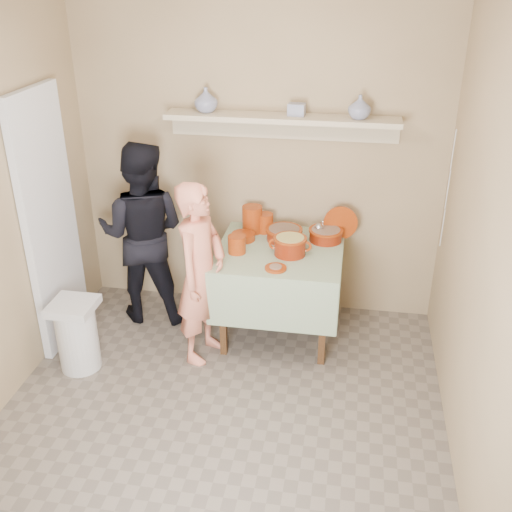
% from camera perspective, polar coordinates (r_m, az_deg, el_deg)
% --- Properties ---
extents(ground, '(3.50, 3.50, 0.00)m').
position_cam_1_polar(ground, '(4.08, -4.00, -16.64)').
color(ground, '#695D52').
rests_on(ground, ground).
extents(tile_panel, '(0.06, 0.70, 2.00)m').
position_cam_1_polar(tile_panel, '(4.78, -19.00, 3.02)').
color(tile_panel, silver).
rests_on(tile_panel, ground).
extents(plate_stack_a, '(0.17, 0.17, 0.22)m').
position_cam_1_polar(plate_stack_a, '(4.91, -0.36, 3.52)').
color(plate_stack_a, '#7F2303').
rests_on(plate_stack_a, serving_table).
extents(plate_stack_b, '(0.13, 0.13, 0.16)m').
position_cam_1_polar(plate_stack_b, '(4.92, 0.86, 3.17)').
color(plate_stack_b, '#7F2303').
rests_on(plate_stack_b, serving_table).
extents(bowl_stack, '(0.14, 0.14, 0.14)m').
position_cam_1_polar(bowl_stack, '(4.57, -1.83, 1.12)').
color(bowl_stack, '#7F2303').
rests_on(bowl_stack, serving_table).
extents(empty_bowl, '(0.19, 0.19, 0.06)m').
position_cam_1_polar(empty_bowl, '(4.80, -1.22, 1.87)').
color(empty_bowl, '#7F2303').
rests_on(empty_bowl, serving_table).
extents(propped_lid, '(0.28, 0.06, 0.27)m').
position_cam_1_polar(propped_lid, '(4.87, 8.05, 3.14)').
color(propped_lid, '#7F2303').
rests_on(propped_lid, serving_table).
extents(vase_right, '(0.19, 0.19, 0.17)m').
position_cam_1_polar(vase_right, '(4.61, 9.85, 13.82)').
color(vase_right, navy).
rests_on(vase_right, wall_shelf).
extents(vase_left, '(0.25, 0.25, 0.19)m').
position_cam_1_polar(vase_left, '(4.77, -4.79, 14.60)').
color(vase_left, navy).
rests_on(vase_left, wall_shelf).
extents(ceramic_box, '(0.14, 0.10, 0.09)m').
position_cam_1_polar(ceramic_box, '(4.66, 3.89, 13.75)').
color(ceramic_box, navy).
rests_on(ceramic_box, wall_shelf).
extents(person_cook, '(0.46, 0.58, 1.41)m').
position_cam_1_polar(person_cook, '(4.43, -5.26, -1.67)').
color(person_cook, '#E67E63').
rests_on(person_cook, ground).
extents(person_helper, '(0.79, 0.63, 1.54)m').
position_cam_1_polar(person_helper, '(4.99, -10.74, 2.14)').
color(person_helper, black).
rests_on(person_helper, ground).
extents(room_shell, '(3.04, 3.54, 2.62)m').
position_cam_1_polar(room_shell, '(3.21, -4.90, 4.91)').
color(room_shell, tan).
rests_on(room_shell, ground).
extents(serving_table, '(0.97, 0.97, 0.76)m').
position_cam_1_polar(serving_table, '(4.71, 2.27, -0.62)').
color(serving_table, '#4C2D16').
rests_on(serving_table, ground).
extents(cazuela_meat_a, '(0.30, 0.30, 0.10)m').
position_cam_1_polar(cazuela_meat_a, '(4.79, 2.69, 2.20)').
color(cazuela_meat_a, '#60180C').
rests_on(cazuela_meat_a, serving_table).
extents(cazuela_meat_b, '(0.28, 0.28, 0.10)m').
position_cam_1_polar(cazuela_meat_b, '(4.81, 6.66, 2.12)').
color(cazuela_meat_b, '#60180C').
rests_on(cazuela_meat_b, serving_table).
extents(ladle, '(0.08, 0.26, 0.19)m').
position_cam_1_polar(ladle, '(4.79, 6.02, 2.73)').
color(ladle, silver).
rests_on(ladle, cazuela_meat_b).
extents(cazuela_rice, '(0.33, 0.25, 0.14)m').
position_cam_1_polar(cazuela_rice, '(4.54, 3.26, 1.12)').
color(cazuela_rice, '#60180C').
rests_on(cazuela_rice, serving_table).
extents(front_plate, '(0.16, 0.16, 0.03)m').
position_cam_1_polar(front_plate, '(4.35, 1.89, -1.14)').
color(front_plate, '#7F2303').
rests_on(front_plate, serving_table).
extents(wall_shelf, '(1.80, 0.25, 0.21)m').
position_cam_1_polar(wall_shelf, '(4.71, 2.49, 12.76)').
color(wall_shelf, '#C1B08F').
rests_on(wall_shelf, room_shell).
extents(trash_bin, '(0.32, 0.32, 0.56)m').
position_cam_1_polar(trash_bin, '(4.67, -16.67, -7.20)').
color(trash_bin, silver).
rests_on(trash_bin, ground).
extents(electrical_cord, '(0.01, 0.05, 0.90)m').
position_cam_1_polar(electrical_cord, '(4.68, 17.80, 6.02)').
color(electrical_cord, silver).
rests_on(electrical_cord, wall_shelf).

